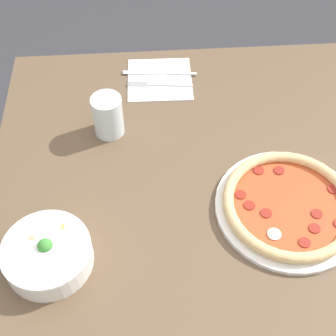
{
  "coord_description": "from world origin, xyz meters",
  "views": [
    {
      "loc": [
        -0.62,
        0.12,
        1.69
      ],
      "look_at": [
        0.09,
        0.07,
        0.8
      ],
      "focal_mm": 50.0,
      "sensor_mm": 36.0,
      "label": 1
    }
  ],
  "objects_px": {
    "knife": "(162,73)",
    "fork": "(161,85)",
    "bowl": "(47,253)",
    "glass": "(108,116)",
    "pizza": "(288,205)"
  },
  "relations": [
    {
      "from": "bowl",
      "to": "knife",
      "type": "relative_size",
      "value": 0.87
    },
    {
      "from": "bowl",
      "to": "fork",
      "type": "relative_size",
      "value": 1.0
    },
    {
      "from": "bowl",
      "to": "glass",
      "type": "bearing_deg",
      "value": -18.26
    },
    {
      "from": "bowl",
      "to": "glass",
      "type": "height_order",
      "value": "glass"
    },
    {
      "from": "pizza",
      "to": "glass",
      "type": "distance_m",
      "value": 0.5
    },
    {
      "from": "pizza",
      "to": "bowl",
      "type": "xyz_separation_m",
      "value": [
        -0.1,
        0.54,
        0.02
      ]
    },
    {
      "from": "fork",
      "to": "knife",
      "type": "distance_m",
      "value": 0.05
    },
    {
      "from": "knife",
      "to": "fork",
      "type": "bearing_deg",
      "value": 87.92
    },
    {
      "from": "bowl",
      "to": "knife",
      "type": "xyz_separation_m",
      "value": [
        0.6,
        -0.28,
        -0.03
      ]
    },
    {
      "from": "fork",
      "to": "knife",
      "type": "height_order",
      "value": "same"
    },
    {
      "from": "pizza",
      "to": "glass",
      "type": "bearing_deg",
      "value": 55.75
    },
    {
      "from": "knife",
      "to": "glass",
      "type": "height_order",
      "value": "glass"
    },
    {
      "from": "pizza",
      "to": "glass",
      "type": "relative_size",
      "value": 2.96
    },
    {
      "from": "pizza",
      "to": "knife",
      "type": "bearing_deg",
      "value": 27.38
    },
    {
      "from": "knife",
      "to": "glass",
      "type": "relative_size",
      "value": 1.9
    }
  ]
}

